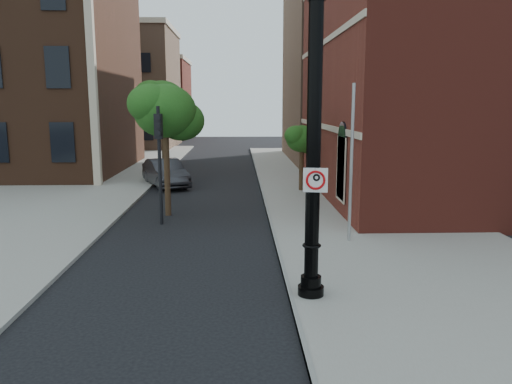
{
  "coord_description": "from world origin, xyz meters",
  "views": [
    {
      "loc": [
        0.83,
        -10.73,
        4.59
      ],
      "look_at": [
        1.28,
        2.0,
        2.33
      ],
      "focal_mm": 35.0,
      "sensor_mm": 36.0,
      "label": 1
    }
  ],
  "objects_px": {
    "lamppost": "(313,158)",
    "traffic_signal_left": "(159,146)",
    "no_parking_sign": "(315,180)",
    "traffic_signal_right": "(313,137)",
    "parked_car": "(166,173)"
  },
  "relations": [
    {
      "from": "no_parking_sign",
      "to": "parked_car",
      "type": "xyz_separation_m",
      "value": [
        -5.83,
        16.88,
        -2.14
      ]
    },
    {
      "from": "lamppost",
      "to": "parked_car",
      "type": "bearing_deg",
      "value": 109.16
    },
    {
      "from": "parked_car",
      "to": "traffic_signal_right",
      "type": "relative_size",
      "value": 0.97
    },
    {
      "from": "parked_car",
      "to": "lamppost",
      "type": "bearing_deg",
      "value": -94.39
    },
    {
      "from": "lamppost",
      "to": "parked_car",
      "type": "xyz_separation_m",
      "value": [
        -5.8,
        16.69,
        -2.63
      ]
    },
    {
      "from": "lamppost",
      "to": "traffic_signal_left",
      "type": "relative_size",
      "value": 1.63
    },
    {
      "from": "no_parking_sign",
      "to": "traffic_signal_left",
      "type": "height_order",
      "value": "traffic_signal_left"
    },
    {
      "from": "no_parking_sign",
      "to": "parked_car",
      "type": "relative_size",
      "value": 0.12
    },
    {
      "from": "no_parking_sign",
      "to": "traffic_signal_right",
      "type": "bearing_deg",
      "value": 90.32
    },
    {
      "from": "lamppost",
      "to": "traffic_signal_left",
      "type": "bearing_deg",
      "value": 121.4
    },
    {
      "from": "no_parking_sign",
      "to": "parked_car",
      "type": "distance_m",
      "value": 17.98
    },
    {
      "from": "traffic_signal_left",
      "to": "lamppost",
      "type": "bearing_deg",
      "value": -53.35
    },
    {
      "from": "no_parking_sign",
      "to": "traffic_signal_right",
      "type": "relative_size",
      "value": 0.12
    },
    {
      "from": "lamppost",
      "to": "traffic_signal_left",
      "type": "height_order",
      "value": "lamppost"
    },
    {
      "from": "traffic_signal_left",
      "to": "parked_car",
      "type": "bearing_deg",
      "value": 102.34
    }
  ]
}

